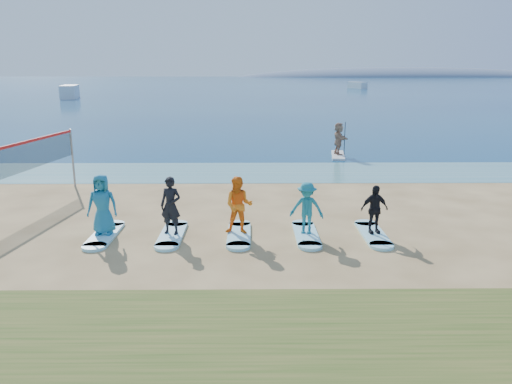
{
  "coord_description": "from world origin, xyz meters",
  "views": [
    {
      "loc": [
        0.55,
        -13.72,
        5.0
      ],
      "look_at": [
        0.71,
        2.0,
        1.1
      ],
      "focal_mm": 35.0,
      "sensor_mm": 36.0,
      "label": 1
    }
  ],
  "objects_px": {
    "volleyball_net": "(8,162)",
    "surfboard_4": "(373,234)",
    "student_2": "(239,205)",
    "surfboard_3": "(306,234)",
    "boat_offshore_a": "(70,98)",
    "student_4": "(374,209)",
    "paddleboard": "(338,155)",
    "boat_offshore_b": "(357,88)",
    "student_3": "(307,208)",
    "paddleboarder": "(339,139)",
    "student_0": "(102,204)",
    "surfboard_1": "(172,235)",
    "surfboard_2": "(239,234)",
    "surfboard_0": "(105,235)",
    "student_1": "(171,206)"
  },
  "relations": [
    {
      "from": "paddleboard",
      "to": "paddleboarder",
      "type": "relative_size",
      "value": 1.62
    },
    {
      "from": "boat_offshore_b",
      "to": "surfboard_3",
      "type": "relative_size",
      "value": 3.03
    },
    {
      "from": "boat_offshore_a",
      "to": "surfboard_3",
      "type": "distance_m",
      "value": 79.68
    },
    {
      "from": "surfboard_2",
      "to": "student_2",
      "type": "bearing_deg",
      "value": 0.0
    },
    {
      "from": "student_3",
      "to": "surfboard_4",
      "type": "relative_size",
      "value": 0.72
    },
    {
      "from": "surfboard_3",
      "to": "boat_offshore_a",
      "type": "bearing_deg",
      "value": 114.23
    },
    {
      "from": "paddleboard",
      "to": "paddleboarder",
      "type": "distance_m",
      "value": 0.98
    },
    {
      "from": "volleyball_net",
      "to": "surfboard_4",
      "type": "xyz_separation_m",
      "value": [
        12.04,
        -2.26,
        -1.86
      ]
    },
    {
      "from": "paddleboarder",
      "to": "student_0",
      "type": "height_order",
      "value": "paddleboarder"
    },
    {
      "from": "volleyball_net",
      "to": "student_0",
      "type": "xyz_separation_m",
      "value": [
        3.79,
        -2.26,
        -0.89
      ]
    },
    {
      "from": "student_3",
      "to": "surfboard_3",
      "type": "bearing_deg",
      "value": 0.0
    },
    {
      "from": "boat_offshore_a",
      "to": "student_0",
      "type": "relative_size",
      "value": 4.5
    },
    {
      "from": "student_0",
      "to": "paddleboard",
      "type": "bearing_deg",
      "value": 55.45
    },
    {
      "from": "paddleboard",
      "to": "student_3",
      "type": "xyz_separation_m",
      "value": [
        -3.41,
        -14.24,
        0.82
      ]
    },
    {
      "from": "volleyball_net",
      "to": "paddleboard",
      "type": "height_order",
      "value": "volleyball_net"
    },
    {
      "from": "paddleboarder",
      "to": "student_1",
      "type": "xyz_separation_m",
      "value": [
        -7.53,
        -14.24,
        -0.07
      ]
    },
    {
      "from": "surfboard_2",
      "to": "surfboard_4",
      "type": "relative_size",
      "value": 1.0
    },
    {
      "from": "student_4",
      "to": "boat_offshore_a",
      "type": "bearing_deg",
      "value": 103.78
    },
    {
      "from": "student_0",
      "to": "surfboard_0",
      "type": "bearing_deg",
      "value": 0.0
    },
    {
      "from": "boat_offshore_b",
      "to": "volleyball_net",
      "type": "bearing_deg",
      "value": -127.61
    },
    {
      "from": "surfboard_1",
      "to": "surfboard_3",
      "type": "bearing_deg",
      "value": 0.0
    },
    {
      "from": "surfboard_2",
      "to": "volleyball_net",
      "type": "bearing_deg",
      "value": 164.06
    },
    {
      "from": "volleyball_net",
      "to": "surfboard_0",
      "type": "distance_m",
      "value": 4.79
    },
    {
      "from": "volleyball_net",
      "to": "surfboard_1",
      "type": "relative_size",
      "value": 4.1
    },
    {
      "from": "surfboard_0",
      "to": "student_2",
      "type": "relative_size",
      "value": 1.25
    },
    {
      "from": "surfboard_3",
      "to": "student_2",
      "type": "bearing_deg",
      "value": 180.0
    },
    {
      "from": "boat_offshore_a",
      "to": "student_4",
      "type": "xyz_separation_m",
      "value": [
        34.76,
        -72.67,
        0.84
      ]
    },
    {
      "from": "boat_offshore_a",
      "to": "surfboard_4",
      "type": "height_order",
      "value": "boat_offshore_a"
    },
    {
      "from": "student_2",
      "to": "surfboard_1",
      "type": "bearing_deg",
      "value": -173.63
    },
    {
      "from": "volleyball_net",
      "to": "boat_offshore_b",
      "type": "xyz_separation_m",
      "value": [
        35.62,
        113.51,
        -1.9
      ]
    },
    {
      "from": "student_4",
      "to": "surfboard_4",
      "type": "bearing_deg",
      "value": 0.0
    },
    {
      "from": "boat_offshore_b",
      "to": "student_3",
      "type": "relative_size",
      "value": 4.19
    },
    {
      "from": "surfboard_2",
      "to": "surfboard_3",
      "type": "height_order",
      "value": "same"
    },
    {
      "from": "boat_offshore_b",
      "to": "student_3",
      "type": "distance_m",
      "value": 118.57
    },
    {
      "from": "student_1",
      "to": "student_2",
      "type": "bearing_deg",
      "value": 14.99
    },
    {
      "from": "student_2",
      "to": "surfboard_0",
      "type": "bearing_deg",
      "value": -173.63
    },
    {
      "from": "student_2",
      "to": "volleyball_net",
      "type": "bearing_deg",
      "value": 170.43
    },
    {
      "from": "student_1",
      "to": "boat_offshore_b",
      "type": "bearing_deg",
      "value": 90.57
    },
    {
      "from": "surfboard_3",
      "to": "surfboard_4",
      "type": "height_order",
      "value": "same"
    },
    {
      "from": "student_2",
      "to": "surfboard_3",
      "type": "height_order",
      "value": "student_2"
    },
    {
      "from": "surfboard_0",
      "to": "surfboard_3",
      "type": "xyz_separation_m",
      "value": [
        6.19,
        0.0,
        0.0
      ]
    },
    {
      "from": "surfboard_2",
      "to": "student_3",
      "type": "xyz_separation_m",
      "value": [
        2.06,
        0.0,
        0.84
      ]
    },
    {
      "from": "surfboard_2",
      "to": "student_3",
      "type": "relative_size",
      "value": 1.38
    },
    {
      "from": "paddleboard",
      "to": "surfboard_4",
      "type": "distance_m",
      "value": 14.3
    },
    {
      "from": "student_4",
      "to": "surfboard_1",
      "type": "bearing_deg",
      "value": 168.21
    },
    {
      "from": "surfboard_0",
      "to": "surfboard_1",
      "type": "height_order",
      "value": "same"
    },
    {
      "from": "student_1",
      "to": "boat_offshore_a",
      "type": "bearing_deg",
      "value": 126.45
    },
    {
      "from": "surfboard_2",
      "to": "student_2",
      "type": "relative_size",
      "value": 1.25
    },
    {
      "from": "student_1",
      "to": "student_4",
      "type": "relative_size",
      "value": 1.18
    },
    {
      "from": "paddleboard",
      "to": "surfboard_0",
      "type": "xyz_separation_m",
      "value": [
        -9.6,
        -14.24,
        -0.01
      ]
    }
  ]
}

